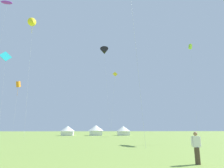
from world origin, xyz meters
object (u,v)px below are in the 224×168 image
Objects in this scene: kite_cyan_diamond at (6,57)px; person_spectator at (197,148)px; kite_black_delta at (104,51)px; kite_yellow_diamond at (115,76)px; kite_yellow_delta at (33,22)px; festival_tent_left at (68,130)px; festival_tent_right at (123,130)px; festival_tent_center at (96,130)px; kite_purple_parafoil at (7,3)px; kite_lime_box at (190,47)px; kite_orange_box at (18,84)px.

kite_cyan_diamond reaches higher than person_spectator.
kite_black_delta reaches higher than kite_cyan_diamond.
kite_yellow_delta is at bearing -133.64° from kite_yellow_diamond.
festival_tent_left reaches higher than festival_tent_right.
festival_tent_center is at bearing 35.58° from kite_cyan_diamond.
kite_purple_parafoil is 1.24× the size of kite_lime_box.
kite_black_delta is at bearing 92.17° from person_spectator.
festival_tent_right is at bearing 70.07° from kite_yellow_diamond.
kite_yellow_diamond is at bearing -164.46° from kite_lime_box.
kite_yellow_diamond is 18.59m from festival_tent_right.
person_spectator is (29.33, -52.74, -15.03)m from kite_orange_box.
kite_yellow_diamond reaches higher than person_spectator.
kite_purple_parafoil is at bearing -98.29° from kite_orange_box.
kite_purple_parafoil is 37.84m from kite_yellow_diamond.
kite_black_delta is at bearing 20.55° from kite_purple_parafoil.
kite_purple_parafoil is 1.86× the size of kite_cyan_diamond.
person_spectator is 52.51m from festival_tent_right.
kite_lime_box is 36.82m from festival_tent_right.
festival_tent_left is (4.02, 29.06, -19.65)m from kite_yellow_delta.
person_spectator is at bearing -53.37° from kite_purple_parafoil.
kite_black_delta is 1.77× the size of kite_orange_box.
kite_lime_box is 6.33× the size of festival_tent_center.
kite_cyan_diamond is 27.98m from kite_yellow_diamond.
kite_cyan_diamond is 39.18m from festival_tent_right.
kite_black_delta is 32.29m from kite_purple_parafoil.
festival_tent_right reaches higher than person_spectator.
person_spectator is 0.36× the size of festival_tent_center.
person_spectator is (-0.42, -41.66, -15.46)m from kite_yellow_diamond.
kite_orange_box is 3.48× the size of festival_tent_center.
kite_purple_parafoil is 1.71× the size of kite_yellow_delta.
kite_yellow_delta is 32.35m from kite_orange_box.
kite_orange_box is at bearing 98.40° from kite_cyan_diamond.
kite_yellow_diamond reaches higher than festival_tent_right.
kite_orange_box is (-29.76, 11.08, -0.43)m from kite_yellow_diamond.
festival_tent_right is at bearing -0.69° from kite_orange_box.
kite_black_delta reaches higher than kite_yellow_delta.
kite_yellow_delta is at bearing -149.91° from kite_lime_box.
kite_black_delta is 6.17× the size of festival_tent_center.
person_spectator is at bearing -87.83° from kite_black_delta.
kite_orange_box is (-2.44, 16.50, -3.12)m from kite_cyan_diamond.
kite_black_delta is 27.33m from festival_tent_right.
kite_lime_box is at bearing 15.54° from kite_yellow_diamond.
kite_orange_box reaches higher than festival_tent_right.
kite_purple_parafoil is 51.42m from festival_tent_right.
kite_yellow_diamond is 31.40m from kite_lime_box.
festival_tent_left is at bearing -1.43° from kite_orange_box.
kite_orange_box reaches higher than person_spectator.
kite_purple_parafoil is 45.77m from festival_tent_center.
kite_black_delta is at bearing 0.84° from festival_tent_left.
festival_tent_center is (12.72, 29.06, -19.50)m from kite_yellow_delta.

